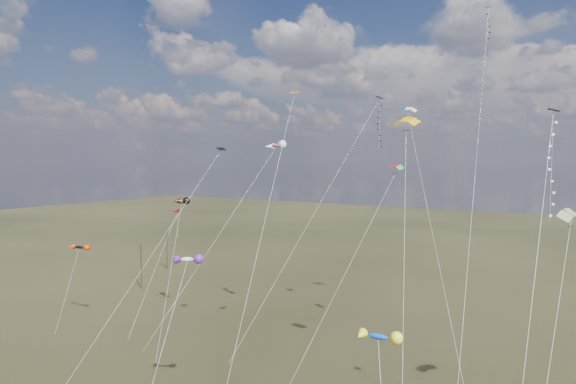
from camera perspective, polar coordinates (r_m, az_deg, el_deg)
The scene contains 17 objects.
utility_pole_near at distance 94.14m, azimuth -16.00°, elevation -7.88°, with size 1.40×0.20×8.00m.
utility_pole_far at distance 109.27m, azimuth -13.30°, elevation -6.23°, with size 1.40×0.20×8.00m.
diamond_black_high at distance 63.40m, azimuth 9.33°, elevation 6.40°, with size 11.72×16.45×30.45m.
diamond_navy_tall at distance 66.26m, azimuth 21.13°, elevation 14.25°, with size 5.56×34.76×41.47m.
diamond_black_mid at distance 56.99m, azimuth -11.68°, elevation -1.76°, with size 6.85×17.86×24.09m.
diamond_red_low at distance 74.64m, azimuth -12.41°, elevation -4.02°, with size 2.41×11.50×15.51m.
diamond_navy_right at distance 36.32m, azimuth 27.09°, elevation 1.19°, with size 0.84×15.86×25.99m.
diamond_orange_center at distance 47.26m, azimuth -1.55°, elevation 1.34°, with size 4.79×19.53×29.69m.
parafoil_yellow at distance 48.29m, azimuth 13.00°, elevation 7.71°, with size 7.47×18.53×26.99m.
parafoil_blue_white at distance 70.12m, azimuth 13.27°, elevation 8.84°, with size 14.99×23.16×29.94m.
parafoil_striped at distance 44.90m, azimuth 28.91°, elevation -2.09°, with size 2.21×17.46×19.31m.
parafoil_tricolor at distance 61.43m, azimuth 11.78°, elevation 2.77°, with size 6.09×17.14×22.53m.
novelty_black_orange at distance 76.88m, azimuth -22.21°, elevation -5.72°, with size 3.91×6.03×11.02m.
novelty_orange_black at distance 72.18m, azimuth -11.74°, elevation -1.05°, with size 9.54×13.72×17.52m.
novelty_white_purple at distance 44.85m, azimuth -11.18°, elevation -7.45°, with size 4.97×11.81×14.65m.
novelty_redwhite_stripe at distance 66.94m, azimuth -1.42°, elevation 5.11°, with size 10.92×16.18×25.09m.
novelty_blue_yellow at distance 32.42m, azimuth 9.99°, elevation -15.64°, with size 5.17×7.24×12.57m.
Camera 1 is at (31.07, -31.17, 22.79)m, focal length 32.00 mm.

